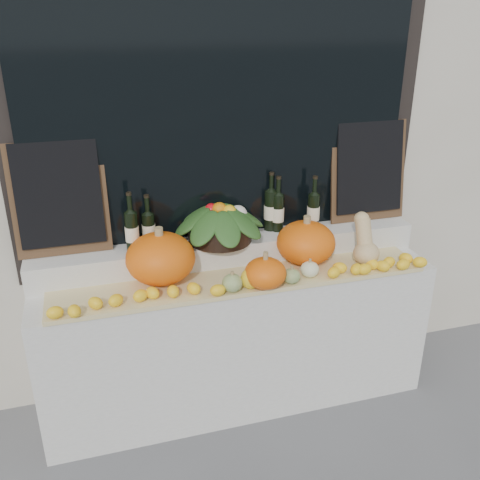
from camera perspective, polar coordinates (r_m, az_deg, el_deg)
The scene contains 18 objects.
storefront_facade at distance 3.45m, azimuth -4.04°, elevation 22.83°, with size 7.00×0.94×4.50m.
display_sill at distance 3.31m, azimuth -0.37°, elevation -10.33°, with size 2.30×0.55×0.88m, color silver.
rear_tier at distance 3.19m, azimuth -1.14°, elevation -1.08°, with size 2.30×0.25×0.16m, color silver.
straw_bedding at distance 2.98m, azimuth 0.27°, elevation -4.38°, with size 2.10×0.32×0.03m, color tan.
pumpkin_left at distance 2.92m, azimuth -8.47°, elevation -1.95°, with size 0.38×0.38×0.28m, color orange.
pumpkin_right at distance 3.14m, azimuth 7.04°, elevation -0.28°, with size 0.34×0.34×0.25m, color orange.
pumpkin_center at distance 2.86m, azimuth 2.71°, elevation -3.55°, with size 0.23×0.23×0.17m, color orange.
butternut_squash at distance 3.19m, azimuth 13.19°, elevation -0.36°, with size 0.15×0.21×0.29m.
decorative_gourds at distance 2.89m, azimuth 2.97°, elevation -4.00°, with size 0.57×0.15×0.14m.
lemon_heap at distance 2.86m, azimuth 0.90°, elevation -4.59°, with size 2.20×0.16×0.06m, color yellow, non-canonical shape.
produce_bowl at distance 3.08m, azimuth -2.19°, elevation 1.97°, with size 0.57×0.57×0.24m.
wine_bottle_far_left at distance 3.00m, azimuth -11.46°, elevation 0.95°, with size 0.08×0.08×0.34m.
wine_bottle_near_left at distance 3.06m, azimuth -9.71°, elevation 1.17°, with size 0.08×0.08×0.30m.
wine_bottle_tall at distance 3.23m, azimuth 3.31°, elevation 3.25°, with size 0.08×0.08×0.36m.
wine_bottle_near_right at distance 3.23m, azimuth 4.05°, elevation 3.01°, with size 0.08×0.08×0.34m.
wine_bottle_far_right at distance 3.28m, azimuth 7.83°, elevation 3.12°, with size 0.08×0.08×0.33m.
chalkboard_left at distance 3.01m, azimuth -18.74°, elevation 4.36°, with size 0.50×0.11×0.62m.
chalkboard_right at distance 3.44m, azimuth 13.59°, elevation 7.29°, with size 0.50×0.11×0.62m.
Camera 1 is at (-0.75, -1.12, 2.29)m, focal length 40.00 mm.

